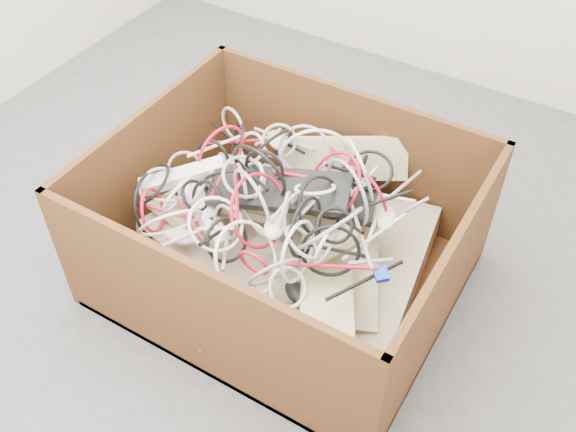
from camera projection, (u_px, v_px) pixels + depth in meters
The scene contains 8 objects.
ground at pixel (240, 240), 2.58m from camera, with size 3.00×3.00×0.00m, color #4A4A4D.
cardboard_box at pixel (281, 250), 2.36m from camera, with size 1.17×0.97×0.55m.
keyboard_pile at pixel (288, 221), 2.27m from camera, with size 0.91×0.99×0.38m.
mice_scatter at pixel (276, 210), 2.20m from camera, with size 0.68×0.61×0.22m.
power_strip_left at pixel (182, 176), 2.27m from camera, with size 0.30×0.06×0.04m, color silver.
power_strip_right at pixel (204, 213), 2.20m from camera, with size 0.28×0.06×0.04m, color silver.
vga_plug at pixel (381, 274), 1.97m from camera, with size 0.04×0.04×0.02m, color #0C27C0.
cable_tangle at pixel (270, 196), 2.17m from camera, with size 0.96×0.88×0.48m.
Camera 1 is at (1.07, -1.41, 1.89)m, focal length 41.53 mm.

